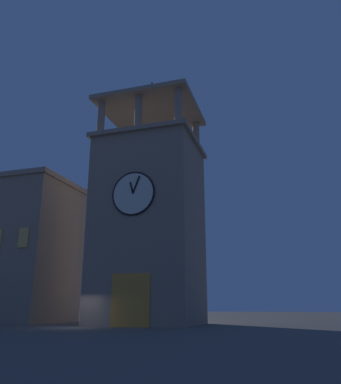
# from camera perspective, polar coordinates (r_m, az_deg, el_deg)

# --- Properties ---
(ground_plane) EXTENTS (200.00, 200.00, 0.00)m
(ground_plane) POSITION_cam_1_polar(r_m,az_deg,el_deg) (30.92, -14.02, -18.91)
(ground_plane) COLOR #56544F
(clocktower) EXTENTS (9.26, 8.64, 23.54)m
(clocktower) POSITION_cam_1_polar(r_m,az_deg,el_deg) (35.29, -3.11, -4.77)
(clocktower) COLOR gray
(clocktower) RESTS_ON ground_plane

